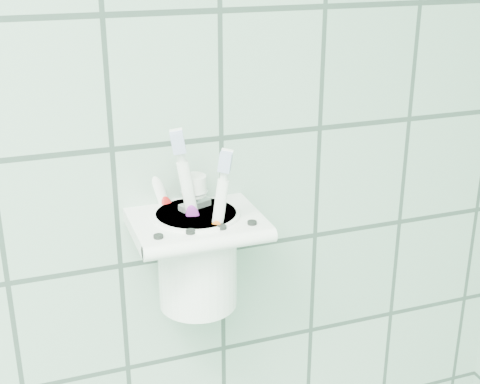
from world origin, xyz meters
The scene contains 6 objects.
holder_bracket centered at (0.66, 1.15, 1.31)m, with size 0.13×0.11×0.04m.
cup centered at (0.67, 1.16, 1.27)m, with size 0.09×0.09×0.11m.
toothbrush_pink centered at (0.68, 1.16, 1.32)m, with size 0.04×0.02×0.19m.
toothbrush_blue centered at (0.66, 1.17, 1.32)m, with size 0.05×0.06×0.19m.
toothbrush_orange centered at (0.67, 1.13, 1.31)m, with size 0.03×0.03×0.18m.
toothpaste_tube centered at (0.67, 1.17, 1.30)m, with size 0.04×0.04×0.14m.
Camera 1 is at (0.49, 0.54, 1.59)m, focal length 50.00 mm.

